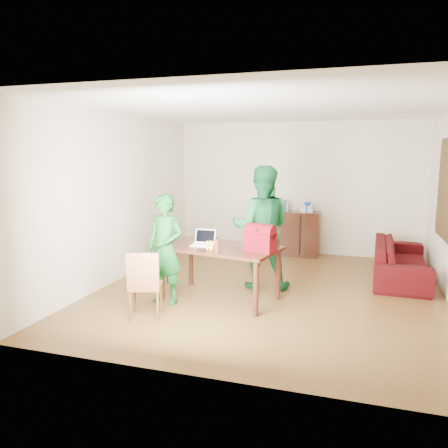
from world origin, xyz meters
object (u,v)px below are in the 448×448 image
(table, at_px, (220,253))
(laptop, at_px, (202,242))
(person_near, at_px, (165,249))
(bottle, at_px, (217,245))
(red_bag, at_px, (261,240))
(sofa, at_px, (401,260))
(person_far, at_px, (262,227))
(chair, at_px, (146,298))

(table, height_order, laptop, laptop)
(person_near, height_order, bottle, person_near)
(red_bag, bearing_deg, table, -174.37)
(sofa, bearing_deg, person_far, 120.84)
(laptop, bearing_deg, red_bag, -8.59)
(laptop, bearing_deg, person_far, 45.11)
(table, xyz_separation_m, laptop, (-0.26, -0.01, 0.14))
(table, distance_m, bottle, 0.42)
(table, distance_m, person_near, 0.77)
(person_near, distance_m, laptop, 0.55)
(sofa, bearing_deg, red_bag, 138.03)
(table, height_order, bottle, bottle)
(person_far, relative_size, sofa, 0.88)
(chair, relative_size, person_far, 0.46)
(table, relative_size, bottle, 8.87)
(person_far, distance_m, red_bag, 0.86)
(person_near, bearing_deg, person_far, 53.72)
(table, bearing_deg, red_bag, 0.19)
(red_bag, bearing_deg, sofa, 62.63)
(red_bag, bearing_deg, bottle, -138.49)
(chair, bearing_deg, table, 36.62)
(person_near, relative_size, sofa, 0.71)
(laptop, bearing_deg, bottle, -48.17)
(person_near, xyz_separation_m, sofa, (3.23, 2.24, -0.45))
(laptop, bearing_deg, person_near, -141.65)
(table, height_order, chair, chair)
(chair, bearing_deg, sofa, 23.08)
(chair, xyz_separation_m, person_far, (1.12, 1.68, 0.69))
(person_far, bearing_deg, red_bag, 91.57)
(chair, distance_m, red_bag, 1.67)
(table, distance_m, sofa, 3.19)
(chair, height_order, person_near, person_near)
(person_near, relative_size, laptop, 4.92)
(person_far, distance_m, laptop, 1.02)
(table, xyz_separation_m, red_bag, (0.61, -0.12, 0.24))
(laptop, distance_m, sofa, 3.42)
(table, distance_m, chair, 1.25)
(table, bearing_deg, chair, -113.79)
(bottle, bearing_deg, person_far, 71.58)
(person_far, bearing_deg, chair, 46.43)
(table, relative_size, person_far, 0.95)
(person_near, bearing_deg, table, 37.70)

